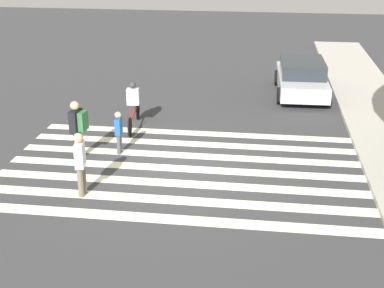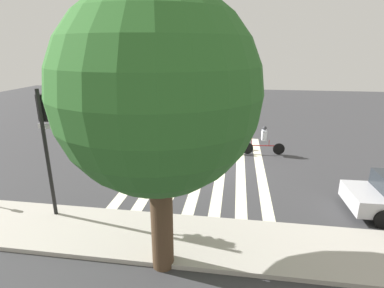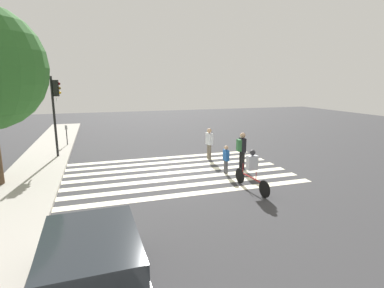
% 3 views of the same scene
% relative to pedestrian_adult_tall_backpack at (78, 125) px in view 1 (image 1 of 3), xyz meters
% --- Properties ---
extents(ground_plane, '(60.00, 60.00, 0.00)m').
position_rel_pedestrian_adult_tall_backpack_xyz_m(ground_plane, '(0.33, 3.06, -1.02)').
color(ground_plane, '#38383A').
extents(crosswalk_stripes, '(6.03, 10.00, 0.01)m').
position_rel_pedestrian_adult_tall_backpack_xyz_m(crosswalk_stripes, '(0.33, 3.06, -1.02)').
color(crosswalk_stripes, '#F2EDCC').
rests_on(crosswalk_stripes, ground_plane).
extents(pedestrian_adult_tall_backpack, '(0.51, 0.45, 1.75)m').
position_rel_pedestrian_adult_tall_backpack_xyz_m(pedestrian_adult_tall_backpack, '(0.00, 0.00, 0.00)').
color(pedestrian_adult_tall_backpack, black).
rests_on(pedestrian_adult_tall_backpack, ground_plane).
extents(pedestrian_adult_yellow_jacket, '(0.36, 0.19, 1.30)m').
position_rel_pedestrian_adult_tall_backpack_xyz_m(pedestrian_adult_yellow_jacket, '(-0.54, 1.04, -0.29)').
color(pedestrian_adult_yellow_jacket, '#4C4C51').
rests_on(pedestrian_adult_yellow_jacket, ground_plane).
extents(pedestrian_child_with_backpack, '(0.49, 0.29, 1.67)m').
position_rel_pedestrian_adult_tall_backpack_xyz_m(pedestrian_child_with_backpack, '(2.21, 0.81, -0.08)').
color(pedestrian_child_with_backpack, '#6B6051').
rests_on(pedestrian_child_with_backpack, ground_plane).
extents(cyclist_near_curb, '(2.33, 0.42, 1.59)m').
position_rel_pedestrian_adult_tall_backpack_xyz_m(cyclist_near_curb, '(-2.76, 0.96, -0.16)').
color(cyclist_near_curb, black).
rests_on(cyclist_near_curb, ground_plane).
extents(car_parked_silver_sedan, '(4.31, 2.06, 1.41)m').
position_rel_pedestrian_adult_tall_backpack_xyz_m(car_parked_silver_sedan, '(-7.36, 6.73, -0.30)').
color(car_parked_silver_sedan, '#B7B7BC').
rests_on(car_parked_silver_sedan, ground_plane).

